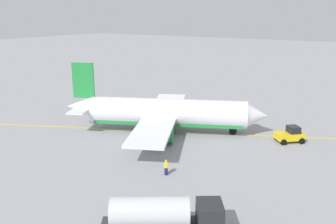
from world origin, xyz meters
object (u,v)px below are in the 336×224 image
Objects in this scene: fuel_tanker at (163,215)px; safety_cone_nose at (253,119)px; airplane at (165,113)px; refueling_worker at (166,167)px; pushback_tug at (290,135)px.

fuel_tanker is 14.18× the size of safety_cone_nose.
airplane reaches higher than refueling_worker.
fuel_tanker reaches higher than safety_cone_nose.
airplane is at bearing -127.98° from safety_cone_nose.
airplane reaches higher than safety_cone_nose.
fuel_tanker is at bearing -58.80° from refueling_worker.
refueling_worker reaches higher than safety_cone_nose.
pushback_tug is at bearing 17.61° from airplane.
pushback_tug is (16.68, 5.30, -1.77)m from airplane.
fuel_tanker is 10.79m from refueling_worker.
safety_cone_nose is at bearing 138.10° from pushback_tug.
fuel_tanker reaches higher than refueling_worker.
fuel_tanker is 5.44× the size of refueling_worker.
refueling_worker is at bearing -56.90° from airplane.
safety_cone_nose is at bearing 86.75° from refueling_worker.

